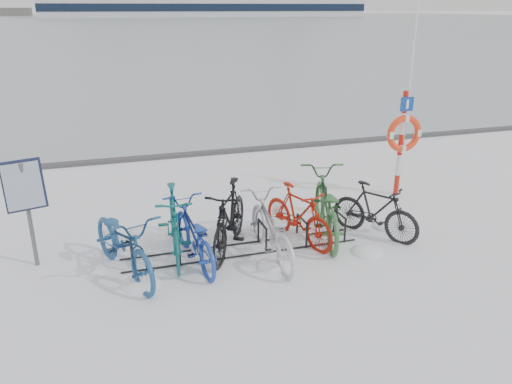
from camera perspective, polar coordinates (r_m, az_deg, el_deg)
name	(u,v)px	position (r m, az deg, el deg)	size (l,w,h in m)	color
ground	(242,250)	(8.49, -1.62, -6.69)	(900.00, 900.00, 0.00)	white
ice_sheet	(102,21)	(162.35, -17.24, 18.19)	(400.00, 298.00, 0.02)	#A6B3BC
quay_edge	(184,155)	(13.88, -8.18, 4.23)	(400.00, 0.25, 0.10)	#3F3F42
bike_rack	(242,241)	(8.41, -1.63, -5.59)	(4.00, 0.48, 0.46)	black
info_board	(25,192)	(8.27, -24.92, 0.04)	(0.62, 0.37, 1.74)	#595B5E
lifebuoy_station	(404,134)	(10.93, 16.52, 6.41)	(0.79, 0.23, 4.11)	red
bike_0	(123,240)	(7.81, -14.91, -5.37)	(0.74, 2.13, 1.12)	navy
bike_1	(174,222)	(8.21, -9.34, -3.40)	(0.55, 1.96, 1.18)	#10595B
bike_2	(193,232)	(8.01, -7.20, -4.59)	(0.67, 1.92, 1.00)	#1E3DA2
bike_3	(229,216)	(8.31, -3.07, -2.80)	(0.56, 1.98, 1.19)	black
bike_4	(271,227)	(8.07, 1.71, -4.00)	(0.71, 2.03, 1.07)	silver
bike_5	(298,213)	(8.66, 4.86, -2.41)	(0.49, 1.72, 1.04)	#A41A0A
bike_6	(326,203)	(8.93, 7.97, -1.29)	(0.79, 2.27, 1.19)	#316534
bike_7	(375,209)	(9.08, 13.49, -1.91)	(0.47, 1.67, 1.01)	black
snow_drifts	(260,254)	(8.36, 0.51, -7.15)	(5.70, 1.73, 0.20)	white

